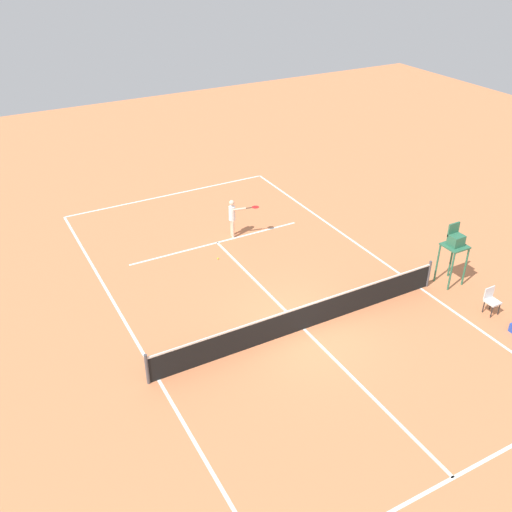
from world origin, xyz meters
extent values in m
plane|color=#D37A4C|center=(0.00, 0.00, 0.00)|extent=(60.00, 60.00, 0.00)
cube|color=white|center=(0.00, -12.23, 0.00)|extent=(10.19, 0.10, 0.01)
cube|color=white|center=(-5.10, 0.00, 0.00)|extent=(0.10, 24.45, 0.01)
cube|color=white|center=(5.10, 0.00, 0.00)|extent=(0.10, 24.45, 0.01)
cube|color=white|center=(0.00, -6.72, 0.00)|extent=(7.65, 0.10, 0.01)
cube|color=white|center=(0.00, 6.72, 0.00)|extent=(7.65, 0.10, 0.01)
cube|color=white|center=(0.00, 0.00, 0.00)|extent=(0.10, 13.45, 0.01)
cylinder|color=#4C4C51|center=(-5.40, 0.00, 0.54)|extent=(0.10, 0.10, 1.07)
cylinder|color=#4C4C51|center=(5.40, 0.00, 0.54)|extent=(0.10, 0.10, 1.07)
cube|color=black|center=(0.00, 0.00, 0.46)|extent=(10.79, 0.03, 0.91)
cube|color=white|center=(0.00, 0.00, 0.93)|extent=(10.79, 0.04, 0.06)
cylinder|color=beige|center=(-0.84, -7.01, 0.39)|extent=(0.12, 0.12, 0.79)
cylinder|color=beige|center=(-0.80, -6.82, 0.39)|extent=(0.12, 0.12, 0.79)
cylinder|color=white|center=(-0.82, -6.91, 1.10)|extent=(0.28, 0.28, 0.62)
sphere|color=beige|center=(-0.82, -6.91, 1.58)|extent=(0.22, 0.22, 0.22)
cylinder|color=beige|center=(-0.86, -7.09, 1.13)|extent=(0.09, 0.09, 0.55)
cylinder|color=beige|center=(-1.05, -6.67, 1.34)|extent=(0.56, 0.20, 0.09)
cylinder|color=black|center=(-1.44, -6.59, 1.34)|extent=(0.26, 0.09, 0.04)
ellipsoid|color=red|center=(-1.73, -6.53, 1.34)|extent=(0.37, 0.34, 0.04)
sphere|color=#CCE033|center=(0.56, -5.47, 0.03)|extent=(0.07, 0.07, 0.07)
cylinder|color=#2D6B4C|center=(-6.60, 0.55, 0.78)|extent=(0.07, 0.07, 1.55)
cylinder|color=#2D6B4C|center=(-5.90, 0.55, 0.78)|extent=(0.07, 0.07, 1.55)
cylinder|color=#2D6B4C|center=(-6.60, -0.15, 0.78)|extent=(0.07, 0.07, 1.55)
cylinder|color=#2D6B4C|center=(-5.90, -0.15, 0.78)|extent=(0.07, 0.07, 1.55)
cube|color=#2D6B4C|center=(-6.25, 0.20, 1.58)|extent=(0.80, 0.80, 0.06)
cube|color=#2D6B4C|center=(-6.25, 0.20, 1.81)|extent=(0.50, 0.44, 0.40)
cube|color=#2D6B4C|center=(-6.25, 0.00, 2.16)|extent=(0.50, 0.06, 0.50)
cylinder|color=#262626|center=(-6.29, 2.52, 0.23)|extent=(0.04, 0.04, 0.45)
cylinder|color=#262626|center=(-5.93, 2.52, 0.23)|extent=(0.04, 0.04, 0.45)
cylinder|color=#262626|center=(-6.29, 2.17, 0.23)|extent=(0.04, 0.04, 0.45)
cylinder|color=#262626|center=(-5.93, 2.17, 0.23)|extent=(0.04, 0.04, 0.45)
cube|color=silver|center=(-6.11, 2.34, 0.48)|extent=(0.44, 0.44, 0.06)
cube|color=silver|center=(-6.11, 2.12, 0.73)|extent=(0.44, 0.04, 0.44)
camera|label=1|loc=(8.72, 12.64, 11.77)|focal=40.48mm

